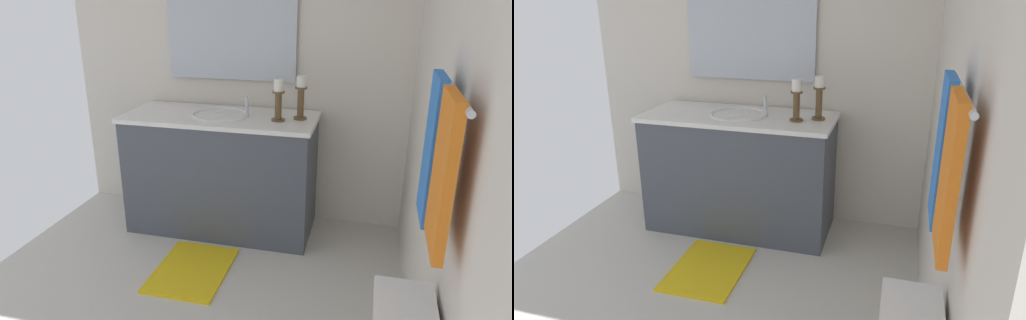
% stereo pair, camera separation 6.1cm
% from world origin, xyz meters
% --- Properties ---
extents(floor, '(2.56, 2.54, 0.02)m').
position_xyz_m(floor, '(0.00, 0.00, -0.01)').
color(floor, beige).
rests_on(floor, ground).
extents(wall_back, '(2.56, 0.04, 2.45)m').
position_xyz_m(wall_back, '(0.00, 1.27, 1.23)').
color(wall_back, silver).
rests_on(wall_back, ground).
extents(wall_left, '(0.04, 2.54, 2.45)m').
position_xyz_m(wall_left, '(-1.28, 0.00, 1.23)').
color(wall_left, silver).
rests_on(wall_left, ground).
extents(vanity_cabinet, '(0.58, 1.34, 0.85)m').
position_xyz_m(vanity_cabinet, '(-0.96, -0.03, 0.43)').
color(vanity_cabinet, '#474C56').
rests_on(vanity_cabinet, ground).
extents(sink_basin, '(0.40, 0.40, 0.24)m').
position_xyz_m(sink_basin, '(-0.96, -0.02, 0.81)').
color(sink_basin, white).
rests_on(sink_basin, vanity_cabinet).
extents(mirror, '(0.02, 0.94, 0.81)m').
position_xyz_m(mirror, '(-1.24, -0.03, 1.46)').
color(mirror, silver).
extents(candle_holder_tall, '(0.09, 0.09, 0.29)m').
position_xyz_m(candle_holder_tall, '(-0.99, 0.53, 1.00)').
color(candle_holder_tall, brown).
rests_on(candle_holder_tall, vanity_cabinet).
extents(candle_holder_short, '(0.09, 0.09, 0.28)m').
position_xyz_m(candle_holder_short, '(-0.91, 0.39, 1.00)').
color(candle_holder_short, brown).
rests_on(candle_holder_short, vanity_cabinet).
extents(towel_bar, '(0.59, 0.02, 0.02)m').
position_xyz_m(towel_bar, '(0.59, 1.21, 1.39)').
color(towel_bar, silver).
extents(towel_near_vanity, '(0.21, 0.03, 0.50)m').
position_xyz_m(towel_near_vanity, '(0.44, 1.19, 1.16)').
color(towel_near_vanity, blue).
rests_on(towel_near_vanity, towel_bar).
extents(towel_center, '(0.24, 0.03, 0.45)m').
position_xyz_m(towel_center, '(0.73, 1.19, 1.19)').
color(towel_center, orange).
rests_on(towel_center, towel_bar).
extents(bath_mat, '(0.60, 0.44, 0.02)m').
position_xyz_m(bath_mat, '(-0.33, -0.03, 0.01)').
color(bath_mat, yellow).
rests_on(bath_mat, ground).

